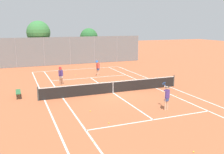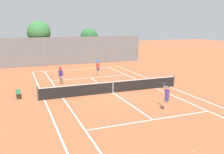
{
  "view_description": "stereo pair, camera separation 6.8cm",
  "coord_description": "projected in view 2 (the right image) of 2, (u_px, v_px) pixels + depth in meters",
  "views": [
    {
      "loc": [
        -7.4,
        -18.42,
        5.52
      ],
      "look_at": [
        0.51,
        1.5,
        1.0
      ],
      "focal_mm": 40.0,
      "sensor_mm": 36.0,
      "label": 1
    },
    {
      "loc": [
        -7.34,
        -18.44,
        5.52
      ],
      "look_at": [
        0.51,
        1.5,
        1.0
      ],
      "focal_mm": 40.0,
      "sensor_mm": 36.0,
      "label": 2
    }
  ],
  "objects": [
    {
      "name": "player_far_right",
      "position": [
        98.0,
        67.0,
        27.31
      ],
      "size": [
        0.69,
        0.73,
        1.77
      ],
      "color": "#D8A884",
      "rests_on": "ground"
    },
    {
      "name": "player_near_side",
      "position": [
        166.0,
        96.0,
        16.26
      ],
      "size": [
        0.54,
        0.84,
        1.77
      ],
      "color": "#D8A884",
      "rests_on": "ground"
    },
    {
      "name": "back_fence",
      "position": [
        70.0,
        51.0,
        34.81
      ],
      "size": [
        21.37,
        0.08,
        3.87
      ],
      "color": "gray",
      "rests_on": "ground"
    },
    {
      "name": "courtside_bench",
      "position": [
        18.0,
        92.0,
        19.26
      ],
      "size": [
        0.36,
        1.5,
        0.47
      ],
      "color": "#2D6638",
      "rests_on": "ground"
    },
    {
      "name": "loose_tennis_ball_4",
      "position": [
        93.0,
        142.0,
        11.93
      ],
      "size": [
        0.07,
        0.07,
        0.07
      ],
      "primitive_type": "sphere",
      "color": "#D1DB33",
      "rests_on": "ground"
    },
    {
      "name": "tree_behind_right",
      "position": [
        90.0,
        38.0,
        39.09
      ],
      "size": [
        2.76,
        2.76,
        4.97
      ],
      "color": "brown",
      "rests_on": "ground"
    },
    {
      "name": "loose_tennis_ball_0",
      "position": [
        193.0,
        152.0,
        10.96
      ],
      "size": [
        0.07,
        0.07,
        0.07
      ],
      "primitive_type": "sphere",
      "color": "#D1DB33",
      "rests_on": "ground"
    },
    {
      "name": "court_line_markings",
      "position": [
        113.0,
        93.0,
        20.56
      ],
      "size": [
        11.1,
        23.9,
        0.01
      ],
      "color": "silver",
      "rests_on": "ground"
    },
    {
      "name": "loose_tennis_ball_2",
      "position": [
        177.0,
        96.0,
        19.58
      ],
      "size": [
        0.07,
        0.07,
        0.07
      ],
      "primitive_type": "sphere",
      "color": "#D1DB33",
      "rests_on": "ground"
    },
    {
      "name": "loose_tennis_ball_5",
      "position": [
        90.0,
        111.0,
        16.14
      ],
      "size": [
        0.07,
        0.07,
        0.07
      ],
      "primitive_type": "sphere",
      "color": "#D1DB33",
      "rests_on": "ground"
    },
    {
      "name": "tree_behind_left",
      "position": [
        39.0,
        33.0,
        34.34
      ],
      "size": [
        3.22,
        3.22,
        6.05
      ],
      "color": "brown",
      "rests_on": "ground"
    },
    {
      "name": "loose_tennis_ball_1",
      "position": [
        108.0,
        123.0,
        14.16
      ],
      "size": [
        0.07,
        0.07,
        0.07
      ],
      "primitive_type": "sphere",
      "color": "#D1DB33",
      "rests_on": "ground"
    },
    {
      "name": "tennis_net",
      "position": [
        113.0,
        87.0,
        20.46
      ],
      "size": [
        12.0,
        0.1,
        1.07
      ],
      "color": "#474C47",
      "rests_on": "ground"
    },
    {
      "name": "player_far_left",
      "position": [
        61.0,
        75.0,
        23.2
      ],
      "size": [
        0.54,
        0.84,
        1.77
      ],
      "color": "tan",
      "rests_on": "ground"
    },
    {
      "name": "loose_tennis_ball_3",
      "position": [
        76.0,
        75.0,
        27.61
      ],
      "size": [
        0.07,
        0.07,
        0.07
      ],
      "primitive_type": "sphere",
      "color": "#D1DB33",
      "rests_on": "ground"
    },
    {
      "name": "ground_plane",
      "position": [
        113.0,
        93.0,
        20.56
      ],
      "size": [
        120.0,
        120.0,
        0.0
      ],
      "primitive_type": "plane",
      "color": "#B25B38"
    }
  ]
}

